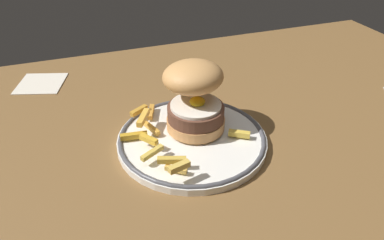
{
  "coord_description": "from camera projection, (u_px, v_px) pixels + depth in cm",
  "views": [
    {
      "loc": [
        -20.26,
        -40.25,
        36.63
      ],
      "look_at": [
        -4.02,
        4.83,
        4.6
      ],
      "focal_mm": 33.26,
      "sensor_mm": 36.0,
      "label": 1
    }
  ],
  "objects": [
    {
      "name": "ground_plane",
      "position": [
        225.0,
        164.0,
        0.59
      ],
      "size": [
        132.23,
        96.94,
        4.0
      ],
      "primitive_type": "cube",
      "color": "brown"
    },
    {
      "name": "dinner_plate",
      "position": [
        192.0,
        139.0,
        0.6
      ],
      "size": [
        25.01,
        25.01,
        1.6
      ],
      "color": "white",
      "rests_on": "ground_plane"
    },
    {
      "name": "burger",
      "position": [
        194.0,
        95.0,
        0.59
      ],
      "size": [
        11.79,
        13.1,
        11.55
      ],
      "color": "tan",
      "rests_on": "dinner_plate"
    },
    {
      "name": "fries_pile",
      "position": [
        164.0,
        132.0,
        0.58
      ],
      "size": [
        20.55,
        22.52,
        2.84
      ],
      "color": "gold",
      "rests_on": "dinner_plate"
    },
    {
      "name": "napkin",
      "position": [
        41.0,
        83.0,
        0.78
      ],
      "size": [
        11.95,
        12.07,
        0.4
      ],
      "primitive_type": "cube",
      "rotation": [
        0.0,
        0.0,
        -0.31
      ],
      "color": "silver",
      "rests_on": "ground_plane"
    }
  ]
}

